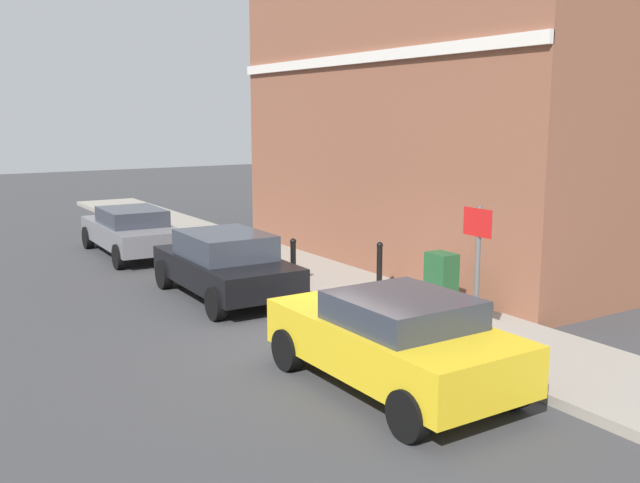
{
  "coord_description": "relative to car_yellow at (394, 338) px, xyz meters",
  "views": [
    {
      "loc": [
        -6.63,
        -10.27,
        3.84
      ],
      "look_at": [
        1.24,
        2.19,
        1.2
      ],
      "focal_mm": 39.94,
      "sensor_mm": 36.0,
      "label": 1
    }
  ],
  "objects": [
    {
      "name": "ground",
      "position": [
        0.64,
        2.72,
        -0.74
      ],
      "size": [
        80.0,
        80.0,
        0.0
      ],
      "primitive_type": "plane",
      "color": "#38383A"
    },
    {
      "name": "sidewalk",
      "position": [
        2.61,
        8.72,
        -0.66
      ],
      "size": [
        2.46,
        30.0,
        0.15
      ],
      "primitive_type": "cube",
      "color": "gray",
      "rests_on": "ground"
    },
    {
      "name": "corner_building",
      "position": [
        6.86,
        6.31,
        2.94
      ],
      "size": [
        6.15,
        11.17,
        7.36
      ],
      "color": "brown",
      "rests_on": "ground"
    },
    {
      "name": "car_yellow",
      "position": [
        0.0,
        0.0,
        0.0
      ],
      "size": [
        2.0,
        3.97,
        1.39
      ],
      "rotation": [
        0.0,
        0.0,
        1.58
      ],
      "color": "gold",
      "rests_on": "ground"
    },
    {
      "name": "car_black",
      "position": [
        0.15,
        5.93,
        -0.0
      ],
      "size": [
        1.97,
        4.05,
        1.4
      ],
      "rotation": [
        0.0,
        0.0,
        1.55
      ],
      "color": "black",
      "rests_on": "ground"
    },
    {
      "name": "car_grey",
      "position": [
        -0.08,
        11.53,
        -0.04
      ],
      "size": [
        1.9,
        4.44,
        1.32
      ],
      "rotation": [
        0.0,
        0.0,
        1.55
      ],
      "color": "slate",
      "rests_on": "ground"
    },
    {
      "name": "utility_cabinet",
      "position": [
        2.85,
        2.21,
        -0.06
      ],
      "size": [
        0.46,
        0.61,
        1.15
      ],
      "color": "#1E4C28",
      "rests_on": "sidewalk"
    },
    {
      "name": "bollard_near_cabinet",
      "position": [
        2.95,
        4.25,
        -0.03
      ],
      "size": [
        0.14,
        0.14,
        1.04
      ],
      "color": "black",
      "rests_on": "sidewalk"
    },
    {
      "name": "bollard_far_kerb",
      "position": [
        1.63,
        5.62,
        -0.03
      ],
      "size": [
        0.14,
        0.14,
        1.04
      ],
      "color": "black",
      "rests_on": "sidewalk"
    },
    {
      "name": "street_sign",
      "position": [
        1.86,
        0.31,
        0.92
      ],
      "size": [
        0.08,
        0.6,
        2.3
      ],
      "color": "#59595B",
      "rests_on": "sidewalk"
    }
  ]
}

